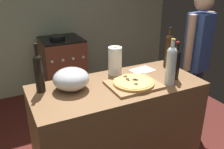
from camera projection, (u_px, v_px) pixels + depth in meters
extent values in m
cube|color=#511E19|center=(86.00, 137.00, 2.86)|extent=(4.13, 3.48, 0.02)
cube|color=#99A889|center=(47.00, 7.00, 3.58)|extent=(4.13, 0.10, 2.60)
cube|color=brown|center=(117.00, 132.00, 2.16)|extent=(1.39, 0.63, 0.93)
cube|color=#9E7247|center=(134.00, 85.00, 1.95)|extent=(0.40, 0.32, 0.02)
cylinder|color=tan|center=(134.00, 82.00, 1.94)|extent=(0.33, 0.33, 0.02)
cylinder|color=#EAC660|center=(134.00, 81.00, 1.94)|extent=(0.29, 0.29, 0.00)
cylinder|color=brown|center=(125.00, 76.00, 2.02)|extent=(0.04, 0.04, 0.01)
cylinder|color=brown|center=(128.00, 81.00, 1.94)|extent=(0.02, 0.02, 0.01)
cylinder|color=brown|center=(136.00, 84.00, 1.88)|extent=(0.03, 0.03, 0.01)
cylinder|color=brown|center=(127.00, 79.00, 1.97)|extent=(0.03, 0.03, 0.01)
cylinder|color=brown|center=(136.00, 80.00, 1.95)|extent=(0.03, 0.03, 0.01)
cylinder|color=brown|center=(134.00, 80.00, 1.96)|extent=(0.03, 0.03, 0.01)
cylinder|color=#B2B2B7|center=(72.00, 88.00, 1.90)|extent=(0.12, 0.12, 0.01)
ellipsoid|color=silver|center=(71.00, 79.00, 1.87)|extent=(0.28, 0.28, 0.17)
cylinder|color=white|center=(115.00, 61.00, 2.14)|extent=(0.12, 0.12, 0.25)
cylinder|color=#997551|center=(115.00, 61.00, 2.14)|extent=(0.03, 0.03, 0.25)
cylinder|color=black|center=(175.00, 66.00, 2.05)|extent=(0.07, 0.07, 0.22)
sphere|color=black|center=(177.00, 54.00, 2.00)|extent=(0.07, 0.07, 0.07)
cylinder|color=black|center=(177.00, 47.00, 1.98)|extent=(0.03, 0.03, 0.07)
cylinder|color=maroon|center=(178.00, 42.00, 1.97)|extent=(0.03, 0.03, 0.01)
cylinder|color=black|center=(39.00, 76.00, 1.81)|extent=(0.07, 0.07, 0.26)
sphere|color=black|center=(37.00, 59.00, 1.76)|extent=(0.07, 0.07, 0.07)
cylinder|color=black|center=(36.00, 51.00, 1.74)|extent=(0.03, 0.03, 0.09)
cylinder|color=black|center=(35.00, 44.00, 1.72)|extent=(0.03, 0.03, 0.01)
cylinder|color=#331E0F|center=(168.00, 53.00, 2.31)|extent=(0.08, 0.08, 0.27)
sphere|color=#331E0F|center=(170.00, 39.00, 2.26)|extent=(0.08, 0.08, 0.08)
cylinder|color=#331E0F|center=(170.00, 33.00, 2.23)|extent=(0.03, 0.03, 0.07)
cylinder|color=black|center=(171.00, 28.00, 2.22)|extent=(0.03, 0.03, 0.01)
cylinder|color=silver|center=(171.00, 68.00, 1.93)|extent=(0.08, 0.08, 0.27)
sphere|color=silver|center=(172.00, 52.00, 1.88)|extent=(0.08, 0.08, 0.08)
cylinder|color=silver|center=(173.00, 45.00, 1.86)|extent=(0.03, 0.03, 0.07)
cylinder|color=gold|center=(173.00, 40.00, 1.84)|extent=(0.03, 0.03, 0.01)
cube|color=white|center=(142.00, 70.00, 2.26)|extent=(0.23, 0.18, 0.00)
cube|color=brown|center=(63.00, 69.00, 3.61)|extent=(0.57, 0.56, 0.89)
cube|color=black|center=(61.00, 39.00, 3.43)|extent=(0.57, 0.56, 0.02)
cylinder|color=silver|center=(52.00, 62.00, 3.18)|extent=(0.04, 0.02, 0.04)
cylinder|color=silver|center=(63.00, 60.00, 3.24)|extent=(0.04, 0.02, 0.04)
cylinder|color=silver|center=(73.00, 59.00, 3.30)|extent=(0.04, 0.02, 0.04)
cylinder|color=silver|center=(83.00, 57.00, 3.36)|extent=(0.04, 0.02, 0.04)
cylinder|color=black|center=(57.00, 37.00, 3.42)|extent=(0.22, 0.22, 0.04)
cylinder|color=#383D4C|center=(194.00, 99.00, 2.86)|extent=(0.11, 0.11, 0.80)
cylinder|color=#383D4C|center=(186.00, 104.00, 2.76)|extent=(0.11, 0.11, 0.80)
cube|color=#334C8C|center=(199.00, 42.00, 2.54)|extent=(0.26, 0.24, 0.60)
cylinder|color=tan|center=(207.00, 39.00, 2.62)|extent=(0.08, 0.08, 0.57)
cylinder|color=tan|center=(190.00, 43.00, 2.44)|extent=(0.08, 0.08, 0.57)
sphere|color=tan|center=(204.00, 1.00, 2.38)|extent=(0.19, 0.19, 0.19)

